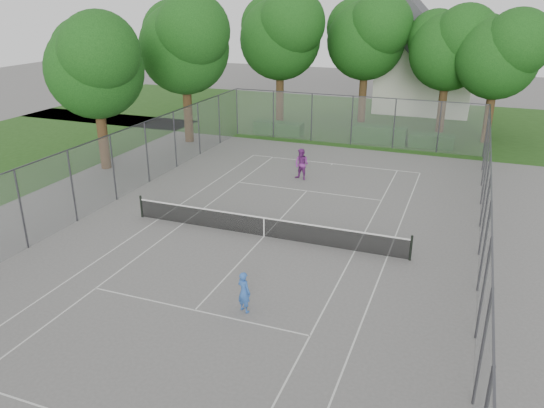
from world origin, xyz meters
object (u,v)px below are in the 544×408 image
(tennis_net, at_px, (264,226))
(woman_player, at_px, (302,164))
(girl_player, at_px, (244,292))
(house, at_px, (426,65))

(tennis_net, distance_m, woman_player, 8.26)
(girl_player, distance_m, woman_player, 14.25)
(girl_player, xyz_separation_m, woman_player, (-2.51, 14.03, 0.17))
(tennis_net, relative_size, house, 1.24)
(tennis_net, height_order, house, house)
(tennis_net, distance_m, girl_player, 6.04)
(house, xyz_separation_m, girl_player, (-1.87, -37.24, -3.42))
(tennis_net, xyz_separation_m, woman_player, (-0.91, 8.20, 0.41))
(girl_player, bearing_deg, house, -69.32)
(house, distance_m, girl_player, 37.44)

